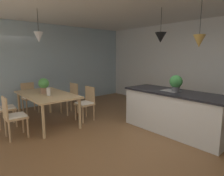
% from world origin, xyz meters
% --- Properties ---
extents(ground_plane, '(10.00, 8.40, 0.04)m').
position_xyz_m(ground_plane, '(0.00, 0.00, -0.02)').
color(ground_plane, brown).
extents(wall_back_kitchen, '(10.00, 0.12, 2.70)m').
position_xyz_m(wall_back_kitchen, '(0.00, 3.26, 1.35)').
color(wall_back_kitchen, silver).
rests_on(wall_back_kitchen, ground_plane).
extents(window_wall_left_glazing, '(0.06, 8.40, 2.70)m').
position_xyz_m(window_wall_left_glazing, '(-4.06, 0.00, 1.35)').
color(window_wall_left_glazing, '#9EB7C6').
rests_on(window_wall_left_glazing, ground_plane).
extents(dining_table, '(1.83, 1.00, 0.75)m').
position_xyz_m(dining_table, '(-2.20, -0.71, 0.68)').
color(dining_table, tan).
rests_on(dining_table, ground_plane).
extents(chair_window_end, '(0.41, 0.41, 0.87)m').
position_xyz_m(chair_window_end, '(-3.48, -0.71, 0.47)').
color(chair_window_end, tan).
rests_on(chair_window_end, ground_plane).
extents(chair_far_right, '(0.41, 0.41, 0.87)m').
position_xyz_m(chair_far_right, '(-1.79, 0.17, 0.47)').
color(chair_far_right, tan).
rests_on(chair_far_right, ground_plane).
extents(chair_far_left, '(0.43, 0.43, 0.87)m').
position_xyz_m(chair_far_left, '(-2.61, 0.17, 0.47)').
color(chair_far_left, tan).
rests_on(chair_far_left, ground_plane).
extents(chair_near_right, '(0.41, 0.41, 0.87)m').
position_xyz_m(chair_near_right, '(-1.79, -1.58, 0.47)').
color(chair_near_right, tan).
rests_on(chair_near_right, ground_plane).
extents(chair_near_left, '(0.43, 0.43, 0.87)m').
position_xyz_m(chair_near_left, '(-2.61, -1.58, 0.47)').
color(chair_near_left, tan).
rests_on(chair_near_left, ground_plane).
extents(kitchen_island, '(2.26, 0.84, 0.91)m').
position_xyz_m(kitchen_island, '(0.14, 1.20, 0.46)').
color(kitchen_island, silver).
rests_on(kitchen_island, ground_plane).
extents(pendant_over_table, '(0.21, 0.21, 0.74)m').
position_xyz_m(pendant_over_table, '(-2.17, -0.82, 2.08)').
color(pendant_over_table, black).
extents(pendant_over_island_main, '(0.25, 0.25, 0.75)m').
position_xyz_m(pendant_over_island_main, '(-0.30, 1.20, 2.06)').
color(pendant_over_island_main, black).
extents(pendant_over_island_aux, '(0.23, 0.23, 0.88)m').
position_xyz_m(pendant_over_island_aux, '(0.58, 1.20, 1.94)').
color(pendant_over_island_aux, black).
extents(potted_plant_on_island, '(0.27, 0.27, 0.36)m').
position_xyz_m(potted_plant_on_island, '(0.14, 1.20, 1.10)').
color(potted_plant_on_island, '#4C4C51').
rests_on(potted_plant_on_island, kitchen_island).
extents(potted_plant_on_table, '(0.25, 0.25, 0.37)m').
position_xyz_m(potted_plant_on_table, '(-2.28, -0.73, 0.97)').
color(potted_plant_on_table, '#8C664C').
rests_on(potted_plant_on_table, dining_table).
extents(vase_on_dining_table, '(0.09, 0.09, 0.18)m').
position_xyz_m(vase_on_dining_table, '(-1.94, -0.75, 0.84)').
color(vase_on_dining_table, silver).
rests_on(vase_on_dining_table, dining_table).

